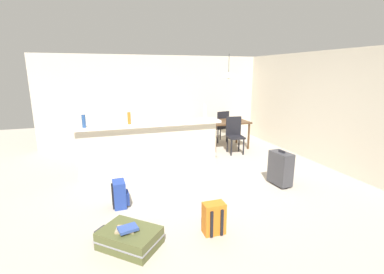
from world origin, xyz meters
name	(u,v)px	position (x,y,z in m)	size (l,w,h in m)	color
ground_plane	(194,179)	(0.00, 0.00, -0.03)	(13.00, 13.00, 0.05)	#ADA393
wall_back	(160,100)	(0.00, 3.05, 1.25)	(6.60, 0.10, 2.50)	beige
wall_right	(314,107)	(3.05, 0.30, 1.25)	(0.10, 6.00, 2.50)	beige
partition_half_wall	(151,149)	(-0.75, 0.56, 0.50)	(2.80, 0.20, 1.01)	beige
bar_countertop	(150,124)	(-0.75, 0.56, 1.03)	(2.96, 0.40, 0.05)	white
bottle_blue	(84,121)	(-1.97, 0.48, 1.18)	(0.07, 0.07, 0.24)	#284C89
bottle_amber	(129,118)	(-1.15, 0.56, 1.17)	(0.06, 0.06, 0.24)	#9E661E
bottle_clear	(172,117)	(-0.30, 0.47, 1.16)	(0.06, 0.06, 0.21)	silver
bottle_white	(205,112)	(0.47, 0.66, 1.20)	(0.06, 0.06, 0.30)	silver
dining_table	(227,124)	(1.59, 1.84, 0.65)	(1.10, 0.80, 0.74)	#4C331E
dining_chair_near_partition	(235,133)	(1.55, 1.31, 0.52)	(0.45, 0.45, 0.93)	black
dining_chair_far_side	(221,125)	(1.68, 2.42, 0.52)	(0.47, 0.47, 0.93)	black
pendant_lamp	(229,75)	(1.62, 1.90, 1.97)	(0.34, 0.34, 0.64)	black
suitcase_flat_olive	(130,238)	(-1.44, -1.80, 0.11)	(0.84, 0.83, 0.22)	#51562D
suitcase_upright_charcoal	(280,168)	(1.40, -0.82, 0.33)	(0.28, 0.46, 0.67)	#38383D
backpack_blue	(120,194)	(-1.47, -0.73, 0.20)	(0.26, 0.28, 0.42)	#233D93
backpack_orange	(214,218)	(-0.37, -1.85, 0.20)	(0.28, 0.25, 0.42)	orange
book_stack	(127,229)	(-1.47, -1.82, 0.25)	(0.28, 0.25, 0.06)	tan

